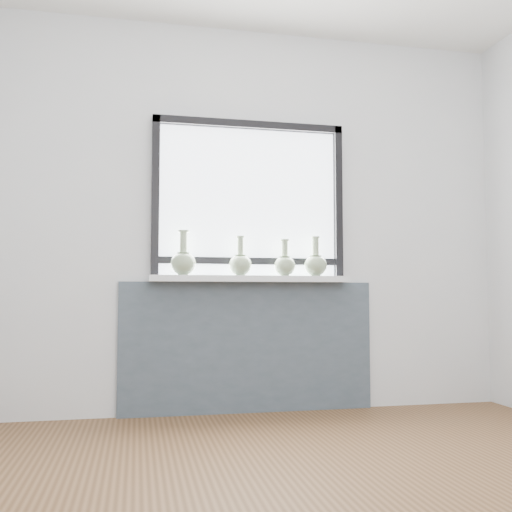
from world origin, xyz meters
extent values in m
cube|color=silver|center=(0.00, 1.81, 1.30)|extent=(3.60, 0.02, 2.60)
cube|color=#495464|center=(0.00, 1.78, 0.43)|extent=(1.70, 0.03, 0.86)
cube|color=white|center=(0.00, 1.71, 0.88)|extent=(1.32, 0.18, 0.04)
cube|color=black|center=(-0.62, 1.76, 1.43)|extent=(0.05, 0.06, 1.05)
cube|color=black|center=(0.62, 1.76, 1.43)|extent=(0.05, 0.06, 1.05)
cube|color=black|center=(0.00, 1.76, 1.92)|extent=(1.30, 0.06, 0.05)
cube|color=black|center=(0.00, 1.76, 1.00)|extent=(1.20, 0.05, 0.04)
cube|color=white|center=(0.00, 1.79, 1.40)|extent=(1.20, 0.01, 1.00)
cylinder|color=#97B187|center=(-0.45, 1.68, 0.90)|extent=(0.07, 0.07, 0.01)
ellipsoid|color=#97B187|center=(-0.45, 1.68, 0.97)|extent=(0.16, 0.16, 0.15)
cone|color=#97B187|center=(-0.45, 1.68, 1.03)|extent=(0.09, 0.09, 0.03)
cylinder|color=#97B187|center=(-0.45, 1.68, 1.10)|extent=(0.05, 0.05, 0.15)
cylinder|color=#97B187|center=(-0.45, 1.68, 1.18)|extent=(0.07, 0.07, 0.01)
cylinder|color=#97B187|center=(-0.08, 1.68, 0.90)|extent=(0.07, 0.07, 0.01)
ellipsoid|color=#97B187|center=(-0.08, 1.68, 0.97)|extent=(0.15, 0.15, 0.14)
cone|color=#97B187|center=(-0.08, 1.68, 1.02)|extent=(0.08, 0.08, 0.03)
cylinder|color=#97B187|center=(-0.08, 1.68, 1.08)|extent=(0.04, 0.04, 0.13)
cylinder|color=#97B187|center=(-0.08, 1.68, 1.15)|extent=(0.05, 0.05, 0.01)
cylinder|color=#97B187|center=(0.22, 1.68, 0.90)|extent=(0.06, 0.06, 0.01)
ellipsoid|color=#97B187|center=(0.22, 1.68, 0.96)|extent=(0.14, 0.14, 0.13)
cone|color=#97B187|center=(0.22, 1.68, 1.01)|extent=(0.08, 0.08, 0.03)
cylinder|color=#97B187|center=(0.22, 1.68, 1.07)|extent=(0.04, 0.04, 0.12)
cylinder|color=#97B187|center=(0.22, 1.68, 1.14)|extent=(0.06, 0.06, 0.01)
cylinder|color=#97B187|center=(0.44, 1.68, 0.90)|extent=(0.07, 0.07, 0.01)
ellipsoid|color=#97B187|center=(0.44, 1.68, 0.97)|extent=(0.15, 0.15, 0.14)
cone|color=#97B187|center=(0.44, 1.68, 1.02)|extent=(0.08, 0.08, 0.03)
cylinder|color=#97B187|center=(0.44, 1.68, 1.09)|extent=(0.05, 0.05, 0.14)
cylinder|color=#97B187|center=(0.44, 1.68, 1.16)|extent=(0.06, 0.06, 0.01)
camera|label=1|loc=(-0.74, -1.96, 0.78)|focal=40.00mm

